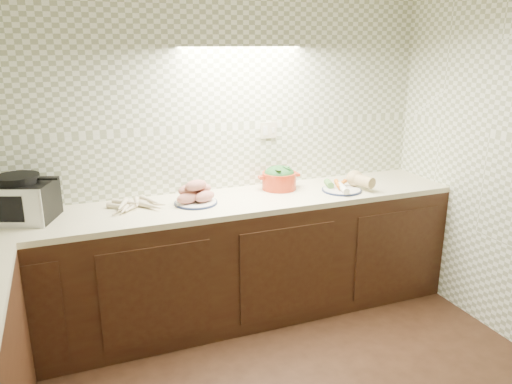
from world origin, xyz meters
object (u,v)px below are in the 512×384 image
object	(u,v)px
toaster_oven	(19,199)
parsnip_pile	(134,206)
veg_plate	(348,183)
dutch_oven	(279,178)
onion_bowl	(196,192)
sweet_potato_plate	(195,195)

from	to	relation	value
toaster_oven	parsnip_pile	bearing A→B (deg)	15.36
parsnip_pile	veg_plate	size ratio (longest dim) A/B	0.99
dutch_oven	onion_bowl	bearing A→B (deg)	-177.53
toaster_oven	dutch_oven	size ratio (longest dim) A/B	1.51
sweet_potato_plate	dutch_oven	world-z (taller)	dutch_oven
dutch_oven	toaster_oven	bearing A→B (deg)	-176.13
parsnip_pile	onion_bowl	size ratio (longest dim) A/B	2.11
veg_plate	parsnip_pile	bearing A→B (deg)	176.55
toaster_oven	dutch_oven	distance (m)	1.76
toaster_oven	onion_bowl	bearing A→B (deg)	23.15
toaster_oven	dutch_oven	world-z (taller)	toaster_oven
dutch_oven	sweet_potato_plate	bearing A→B (deg)	-167.99
sweet_potato_plate	veg_plate	size ratio (longest dim) A/B	0.82
parsnip_pile	sweet_potato_plate	world-z (taller)	sweet_potato_plate
toaster_oven	veg_plate	bearing A→B (deg)	17.05
parsnip_pile	toaster_oven	bearing A→B (deg)	174.13
toaster_oven	dutch_oven	xyz separation A→B (m)	(1.76, 0.03, -0.05)
sweet_potato_plate	dutch_oven	xyz separation A→B (m)	(0.67, 0.11, 0.03)
parsnip_pile	dutch_oven	bearing A→B (deg)	5.45
sweet_potato_plate	dutch_oven	size ratio (longest dim) A/B	0.92
toaster_oven	parsnip_pile	xyz separation A→B (m)	(0.67, -0.07, -0.10)
sweet_potato_plate	onion_bowl	xyz separation A→B (m)	(0.03, 0.11, -0.01)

